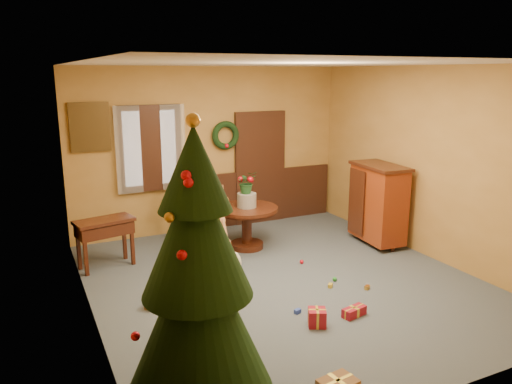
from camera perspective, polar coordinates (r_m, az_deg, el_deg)
room_envelope at (r=9.06m, az=-3.78°, el=2.81°), size 5.50×5.50×5.50m
dining_table at (r=8.06m, az=-1.06°, el=-3.15°), size 1.00×1.00×0.69m
urn at (r=7.97m, az=-1.07°, el=-0.94°), size 0.31×0.31×0.23m
centerpiece_plant at (r=7.90m, az=-1.08°, el=1.12°), size 0.32×0.28×0.36m
chair_near at (r=7.32m, az=-4.92°, el=-4.83°), size 0.45×0.45×0.92m
chair_far at (r=8.75m, az=-5.17°, el=-1.86°), size 0.41×0.41×0.90m
guitar at (r=7.00m, az=-2.99°, el=-6.40°), size 0.44×0.58×0.80m
plant_stand at (r=8.25m, az=-8.35°, el=-2.63°), size 0.32×0.32×0.83m
stand_plant at (r=8.12m, az=-8.48°, el=1.01°), size 0.27×0.24×0.44m
christmas_tree at (r=4.02m, az=-6.69°, el=-10.07°), size 1.21×1.21×2.51m
writing_desk at (r=7.58m, az=-16.91°, el=-4.30°), size 0.89×0.57×0.73m
sideboard at (r=8.44m, az=13.79°, el=-1.10°), size 0.63×1.09×1.34m
gift_b at (r=5.84m, az=6.99°, el=-14.05°), size 0.26×0.26×0.20m
gift_c at (r=6.36m, az=-11.51°, el=-12.22°), size 0.28×0.27×0.13m
gift_d at (r=6.14m, az=11.15°, el=-13.26°), size 0.33×0.19×0.11m
toy_a at (r=6.12m, az=4.76°, el=-13.42°), size 0.09×0.07×0.05m
toy_b at (r=7.03m, az=8.98°, el=-9.80°), size 0.06×0.06×0.06m
toy_c at (r=6.83m, az=8.50°, el=-10.53°), size 0.09×0.09×0.05m
toy_d at (r=7.57m, az=5.24°, el=-7.95°), size 0.06×0.06×0.06m
toy_e at (r=6.87m, az=12.59°, el=-10.60°), size 0.09×0.08×0.05m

